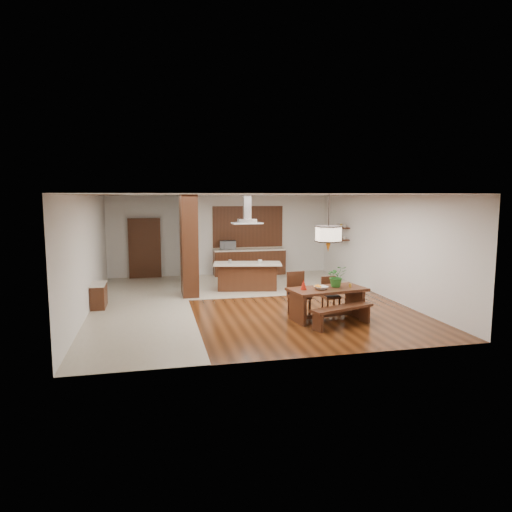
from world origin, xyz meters
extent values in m
plane|color=#3B1C0A|center=(0.00, 0.00, 0.00)|extent=(9.00, 9.00, 0.00)
cube|color=white|center=(0.00, 0.00, 2.90)|extent=(8.00, 9.00, 0.04)
cube|color=silver|center=(0.00, 4.50, 1.45)|extent=(8.00, 0.04, 2.90)
cube|color=silver|center=(0.00, -4.50, 1.45)|extent=(8.00, 0.04, 2.90)
cube|color=silver|center=(-4.00, 0.00, 1.45)|extent=(0.04, 9.00, 2.90)
cube|color=silver|center=(4.00, 0.00, 1.45)|extent=(0.04, 9.00, 2.90)
cube|color=beige|center=(-2.75, 0.00, 0.01)|extent=(2.50, 9.00, 0.01)
cube|color=beige|center=(1.25, 2.50, 0.01)|extent=(5.50, 4.00, 0.01)
cube|color=#361C0D|center=(0.00, 0.00, 2.88)|extent=(8.00, 9.00, 0.02)
cube|color=#32190D|center=(-1.40, 1.20, 1.45)|extent=(0.45, 1.00, 2.90)
cube|color=silver|center=(-1.40, 3.30, 1.45)|extent=(0.18, 2.40, 2.90)
cube|color=#32190D|center=(-3.81, 0.20, 0.32)|extent=(0.37, 0.88, 0.63)
cube|color=#32190D|center=(-2.70, 4.40, 1.05)|extent=(1.10, 0.20, 2.10)
cube|color=#32190D|center=(1.00, 4.20, 0.45)|extent=(2.60, 0.60, 0.90)
cube|color=silver|center=(1.00, 4.20, 0.92)|extent=(2.60, 0.62, 0.05)
cube|color=brown|center=(1.00, 4.46, 1.75)|extent=(2.60, 0.08, 1.50)
cube|color=#32190D|center=(3.87, 2.60, 1.40)|extent=(0.26, 0.90, 0.04)
cube|color=#32190D|center=(3.87, 2.60, 1.80)|extent=(0.26, 0.90, 0.04)
cube|color=#32190D|center=(1.51, -2.16, 0.71)|extent=(1.90, 1.18, 0.06)
cube|color=#32190D|center=(0.75, -2.29, 0.34)|extent=(0.20, 0.71, 0.68)
cube|color=#32190D|center=(2.27, -2.03, 0.34)|extent=(0.20, 0.71, 0.68)
imported|color=#266923|center=(1.77, -2.06, 0.99)|extent=(0.48, 0.43, 0.50)
imported|color=beige|center=(1.31, -2.27, 0.78)|extent=(0.37, 0.37, 0.07)
cone|color=#B01B0C|center=(0.92, -2.19, 0.85)|extent=(0.18, 0.18, 0.23)
cylinder|color=gold|center=(2.07, -2.17, 0.78)|extent=(0.08, 0.08, 0.09)
cube|color=#32190D|center=(0.38, 1.56, 0.40)|extent=(1.87, 1.00, 0.80)
cube|color=silver|center=(0.38, 1.52, 0.82)|extent=(2.17, 1.26, 0.04)
imported|color=silver|center=(0.75, 1.43, 0.89)|extent=(0.16, 0.16, 0.10)
imported|color=silver|center=(0.21, 4.24, 1.11)|extent=(0.60, 0.43, 0.31)
camera|label=1|loc=(-2.40, -11.91, 2.85)|focal=32.00mm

